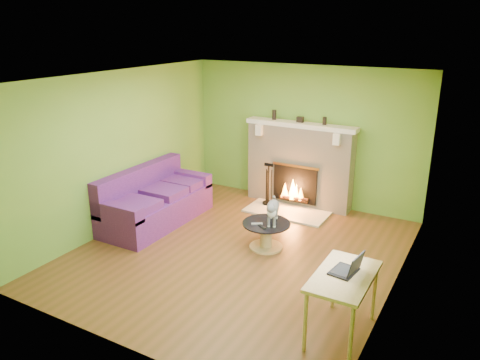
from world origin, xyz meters
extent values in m
plane|color=brown|center=(0.00, 0.00, 0.00)|extent=(5.00, 5.00, 0.00)
plane|color=white|center=(0.00, 0.00, 2.60)|extent=(5.00, 5.00, 0.00)
plane|color=#639731|center=(0.00, 2.50, 1.30)|extent=(5.00, 0.00, 5.00)
plane|color=#639731|center=(0.00, -2.50, 1.30)|extent=(5.00, 0.00, 5.00)
plane|color=#639731|center=(-2.25, 0.00, 1.30)|extent=(0.00, 5.00, 5.00)
plane|color=#639731|center=(2.25, 0.00, 1.30)|extent=(0.00, 5.00, 5.00)
plane|color=silver|center=(2.24, -0.90, 1.55)|extent=(0.00, 1.20, 1.20)
plane|color=white|center=(2.23, -0.90, 1.55)|extent=(0.00, 1.06, 1.06)
cube|color=beige|center=(0.00, 2.33, 0.75)|extent=(2.00, 0.35, 1.50)
cube|color=black|center=(0.00, 2.13, 0.44)|extent=(0.85, 0.03, 0.68)
cube|color=gold|center=(0.00, 2.13, 0.80)|extent=(0.91, 0.02, 0.04)
cylinder|color=black|center=(0.00, 2.10, 0.16)|extent=(0.55, 0.07, 0.07)
cube|color=silver|center=(0.00, 2.30, 1.54)|extent=(2.10, 0.28, 0.08)
cube|color=silver|center=(-0.75, 2.11, 1.40)|extent=(0.12, 0.10, 0.20)
cube|color=silver|center=(0.75, 2.11, 1.40)|extent=(0.12, 0.10, 0.20)
cube|color=beige|center=(0.00, 1.80, 0.01)|extent=(1.50, 0.75, 0.03)
cube|color=silver|center=(0.00, 2.30, 1.54)|extent=(2.10, 0.28, 0.08)
cube|color=#421A63|center=(-1.80, 0.29, 0.24)|extent=(0.95, 2.11, 0.48)
cube|color=#421A63|center=(-2.14, 0.29, 0.65)|extent=(0.22, 2.11, 0.60)
cube|color=#421A63|center=(-1.80, -0.66, 0.54)|extent=(0.95, 0.22, 0.24)
cube|color=#421A63|center=(-1.80, 1.24, 0.54)|extent=(0.95, 0.22, 0.24)
cube|color=#421A63|center=(-1.75, -0.31, 0.54)|extent=(0.76, 0.56, 0.13)
cube|color=#421A63|center=(-1.75, 0.40, 0.54)|extent=(0.76, 0.56, 0.13)
cube|color=#421A63|center=(-1.75, 0.99, 0.54)|extent=(0.76, 0.56, 0.13)
cylinder|color=#D8B074|center=(0.29, 0.34, 0.01)|extent=(0.51, 0.51, 0.03)
cylinder|color=#D8B074|center=(0.29, 0.34, 0.21)|extent=(0.18, 0.18, 0.36)
cylinder|color=black|center=(0.29, 0.34, 0.40)|extent=(0.73, 0.73, 0.02)
cube|color=#D8B074|center=(1.95, -1.15, 0.73)|extent=(0.59, 1.01, 0.04)
cylinder|color=#D8B074|center=(1.71, -1.61, 0.35)|extent=(0.04, 0.04, 0.71)
cylinder|color=#D8B074|center=(2.19, -1.61, 0.35)|extent=(0.04, 0.04, 0.71)
cylinder|color=#D8B074|center=(1.71, -0.70, 0.35)|extent=(0.04, 0.04, 0.71)
cylinder|color=#D8B074|center=(2.19, -0.70, 0.35)|extent=(0.04, 0.04, 0.71)
cube|color=gray|center=(0.19, 0.22, 0.42)|extent=(0.17, 0.13, 0.02)
cube|color=black|center=(0.31, 0.16, 0.42)|extent=(0.16, 0.12, 0.02)
cylinder|color=black|center=(-0.55, 2.33, 1.67)|extent=(0.08, 0.08, 0.18)
cylinder|color=black|center=(0.44, 2.33, 1.65)|extent=(0.07, 0.07, 0.14)
cube|color=black|center=(-0.03, 2.33, 1.63)|extent=(0.12, 0.08, 0.10)
camera|label=1|loc=(3.14, -5.54, 3.29)|focal=35.00mm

